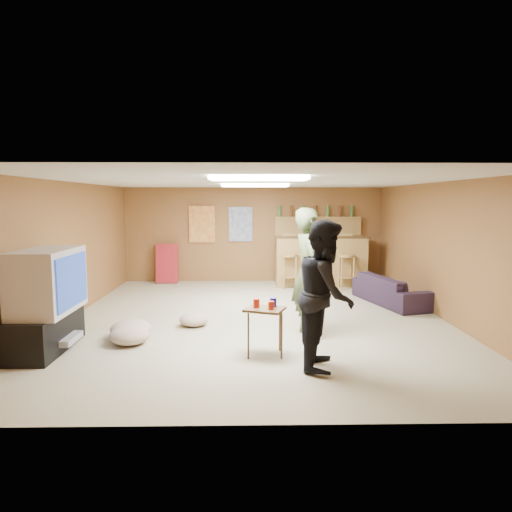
{
  "coord_description": "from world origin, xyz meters",
  "views": [
    {
      "loc": [
        -0.14,
        -7.17,
        1.9
      ],
      "look_at": [
        0.0,
        0.2,
        1.0
      ],
      "focal_mm": 32.0,
      "sensor_mm": 36.0,
      "label": 1
    }
  ],
  "objects_px": {
    "tv_body": "(47,281)",
    "tray_table": "(265,331)",
    "person_black": "(326,294)",
    "sofa": "(392,290)",
    "person_olive": "(308,272)",
    "bar_counter": "(320,261)"
  },
  "relations": [
    {
      "from": "tv_body",
      "to": "tray_table",
      "type": "relative_size",
      "value": 1.87
    },
    {
      "from": "person_black",
      "to": "sofa",
      "type": "relative_size",
      "value": 0.95
    },
    {
      "from": "person_olive",
      "to": "person_black",
      "type": "height_order",
      "value": "person_olive"
    },
    {
      "from": "bar_counter",
      "to": "sofa",
      "type": "distance_m",
      "value": 2.16
    },
    {
      "from": "bar_counter",
      "to": "tray_table",
      "type": "distance_m",
      "value": 4.88
    },
    {
      "from": "bar_counter",
      "to": "person_black",
      "type": "xyz_separation_m",
      "value": [
        -0.75,
        -5.06,
        0.3
      ]
    },
    {
      "from": "tv_body",
      "to": "tray_table",
      "type": "distance_m",
      "value": 2.79
    },
    {
      "from": "tray_table",
      "to": "bar_counter",
      "type": "bearing_deg",
      "value": 72.95
    },
    {
      "from": "tv_body",
      "to": "bar_counter",
      "type": "relative_size",
      "value": 0.55
    },
    {
      "from": "person_olive",
      "to": "bar_counter",
      "type": "bearing_deg",
      "value": -19.3
    },
    {
      "from": "sofa",
      "to": "tray_table",
      "type": "relative_size",
      "value": 3.01
    },
    {
      "from": "bar_counter",
      "to": "person_olive",
      "type": "bearing_deg",
      "value": -101.62
    },
    {
      "from": "tv_body",
      "to": "person_olive",
      "type": "distance_m",
      "value": 3.41
    },
    {
      "from": "bar_counter",
      "to": "tray_table",
      "type": "relative_size",
      "value": 3.39
    },
    {
      "from": "person_black",
      "to": "bar_counter",
      "type": "bearing_deg",
      "value": 4.6
    },
    {
      "from": "tray_table",
      "to": "tv_body",
      "type": "bearing_deg",
      "value": 175.52
    },
    {
      "from": "person_olive",
      "to": "sofa",
      "type": "xyz_separation_m",
      "value": [
        1.82,
        1.97,
        -0.64
      ]
    },
    {
      "from": "person_olive",
      "to": "sofa",
      "type": "height_order",
      "value": "person_olive"
    },
    {
      "from": "bar_counter",
      "to": "person_olive",
      "type": "relative_size",
      "value": 1.11
    },
    {
      "from": "tv_body",
      "to": "bar_counter",
      "type": "distance_m",
      "value": 6.09
    },
    {
      "from": "tv_body",
      "to": "sofa",
      "type": "distance_m",
      "value": 5.82
    },
    {
      "from": "tv_body",
      "to": "sofa",
      "type": "xyz_separation_m",
      "value": [
        5.18,
        2.57,
        -0.64
      ]
    }
  ]
}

